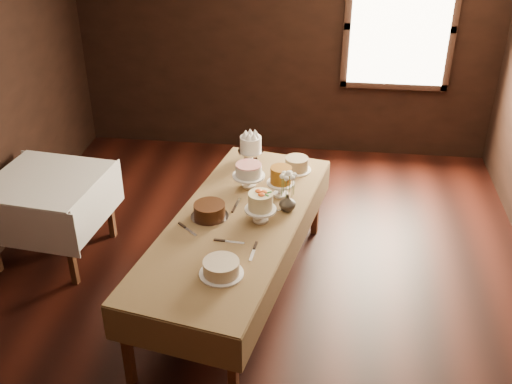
% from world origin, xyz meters
% --- Properties ---
extents(floor, '(5.00, 6.00, 0.01)m').
position_xyz_m(floor, '(0.00, 0.00, 0.00)').
color(floor, black).
rests_on(floor, ground).
extents(wall_back, '(5.00, 0.02, 2.80)m').
position_xyz_m(wall_back, '(0.00, 3.00, 1.40)').
color(wall_back, black).
rests_on(wall_back, ground).
extents(window, '(1.10, 0.05, 1.30)m').
position_xyz_m(window, '(1.30, 2.94, 1.60)').
color(window, '#FFEABF').
rests_on(window, wall_back).
extents(display_table, '(1.47, 2.67, 0.78)m').
position_xyz_m(display_table, '(-0.14, 0.02, 0.72)').
color(display_table, '#452312').
rests_on(display_table, ground).
extents(side_table, '(1.06, 1.06, 0.81)m').
position_xyz_m(side_table, '(-1.95, 0.44, 0.71)').
color(side_table, '#452312').
rests_on(side_table, ground).
extents(cake_meringue, '(0.27, 0.27, 0.26)m').
position_xyz_m(cake_meringue, '(-0.16, 1.08, 0.90)').
color(cake_meringue, silver).
rests_on(cake_meringue, display_table).
extents(cake_speckled, '(0.27, 0.27, 0.13)m').
position_xyz_m(cake_speckled, '(0.29, 0.93, 0.84)').
color(cake_speckled, white).
rests_on(cake_speckled, display_table).
extents(cake_lattice, '(0.32, 0.32, 0.22)m').
position_xyz_m(cake_lattice, '(-0.11, 0.59, 0.88)').
color(cake_lattice, white).
rests_on(cake_lattice, display_table).
extents(cake_caramel, '(0.25, 0.25, 0.28)m').
position_xyz_m(cake_caramel, '(0.18, 0.46, 0.90)').
color(cake_caramel, white).
rests_on(cake_caramel, display_table).
extents(cake_chocolate, '(0.31, 0.31, 0.12)m').
position_xyz_m(cake_chocolate, '(-0.36, 0.04, 0.84)').
color(cake_chocolate, silver).
rests_on(cake_chocolate, display_table).
extents(cake_flowers, '(0.26, 0.26, 0.26)m').
position_xyz_m(cake_flowers, '(0.06, 0.04, 0.90)').
color(cake_flowers, white).
rests_on(cake_flowers, display_table).
extents(cake_cream, '(0.33, 0.33, 0.11)m').
position_xyz_m(cake_cream, '(-0.14, -0.70, 0.83)').
color(cake_cream, white).
rests_on(cake_cream, display_table).
extents(cake_server_a, '(0.24, 0.04, 0.01)m').
position_xyz_m(cake_server_a, '(-0.10, -0.30, 0.78)').
color(cake_server_a, silver).
rests_on(cake_server_a, display_table).
extents(cake_server_b, '(0.04, 0.24, 0.01)m').
position_xyz_m(cake_server_b, '(0.05, -0.44, 0.78)').
color(cake_server_b, silver).
rests_on(cake_server_b, display_table).
extents(cake_server_c, '(0.05, 0.24, 0.01)m').
position_xyz_m(cake_server_c, '(-0.17, 0.29, 0.78)').
color(cake_server_c, silver).
rests_on(cake_server_c, display_table).
extents(cake_server_d, '(0.22, 0.13, 0.01)m').
position_xyz_m(cake_server_d, '(0.24, 0.23, 0.78)').
color(cake_server_d, silver).
rests_on(cake_server_d, display_table).
extents(cake_server_e, '(0.20, 0.18, 0.01)m').
position_xyz_m(cake_server_e, '(-0.47, -0.20, 0.78)').
color(cake_server_e, silver).
rests_on(cake_server_e, display_table).
extents(flower_vase, '(0.15, 0.15, 0.14)m').
position_xyz_m(flower_vase, '(0.26, 0.22, 0.85)').
color(flower_vase, '#2D2823').
rests_on(flower_vase, display_table).
extents(flower_bouquet, '(0.14, 0.14, 0.20)m').
position_xyz_m(flower_bouquet, '(0.26, 0.22, 1.05)').
color(flower_bouquet, white).
rests_on(flower_bouquet, flower_vase).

